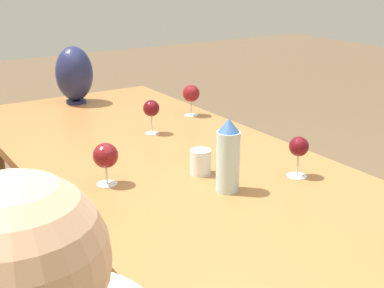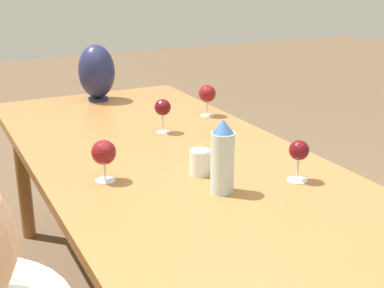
# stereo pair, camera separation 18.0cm
# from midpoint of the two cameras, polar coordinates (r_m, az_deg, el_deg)

# --- Properties ---
(dining_table) EXTENTS (2.85, 0.98, 0.73)m
(dining_table) POSITION_cam_midpoint_polar(r_m,az_deg,el_deg) (1.75, 5.11, -6.35)
(dining_table) COLOR #936033
(dining_table) RESTS_ON ground_plane
(water_bottle) EXTENTS (0.07, 0.07, 0.24)m
(water_bottle) POSITION_cam_midpoint_polar(r_m,az_deg,el_deg) (1.64, 6.42, -1.50)
(water_bottle) COLOR #ADCCD6
(water_bottle) RESTS_ON dining_table
(water_tumbler) EXTENTS (0.07, 0.07, 0.09)m
(water_tumbler) POSITION_cam_midpoint_polar(r_m,az_deg,el_deg) (1.80, 3.72, -2.01)
(water_tumbler) COLOR silver
(water_tumbler) RESTS_ON dining_table
(vase) EXTENTS (0.19, 0.19, 0.29)m
(vase) POSITION_cam_midpoint_polar(r_m,az_deg,el_deg) (2.78, -8.32, 7.61)
(vase) COLOR #1E234C
(vase) RESTS_ON dining_table
(wine_glass_0) EXTENTS (0.08, 0.08, 0.15)m
(wine_glass_0) POSITION_cam_midpoint_polar(r_m,az_deg,el_deg) (2.48, 3.72, 5.31)
(wine_glass_0) COLOR silver
(wine_glass_0) RESTS_ON dining_table
(wine_glass_1) EXTENTS (0.07, 0.07, 0.14)m
(wine_glass_1) POSITION_cam_midpoint_polar(r_m,az_deg,el_deg) (2.22, -0.84, 3.81)
(wine_glass_1) COLOR silver
(wine_glass_1) RESTS_ON dining_table
(wine_glass_5) EXTENTS (0.07, 0.07, 0.14)m
(wine_glass_5) POSITION_cam_midpoint_polar(r_m,az_deg,el_deg) (1.78, 14.21, -0.86)
(wine_glass_5) COLOR silver
(wine_glass_5) RESTS_ON dining_table
(wine_glass_6) EXTENTS (0.08, 0.08, 0.14)m
(wine_glass_6) POSITION_cam_midpoint_polar(r_m,az_deg,el_deg) (1.73, -6.48, -1.03)
(wine_glass_6) COLOR silver
(wine_glass_6) RESTS_ON dining_table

